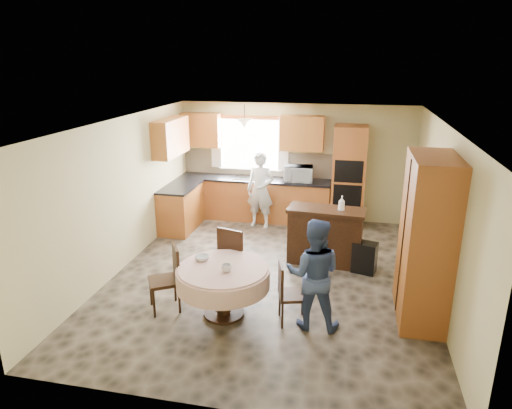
{
  "coord_description": "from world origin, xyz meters",
  "views": [
    {
      "loc": [
        1.17,
        -6.62,
        3.42
      ],
      "look_at": [
        -0.29,
        0.3,
        1.12
      ],
      "focal_mm": 32.0,
      "sensor_mm": 36.0,
      "label": 1
    }
  ],
  "objects_px": {
    "person_dining": "(314,274)",
    "chair_back": "(234,255)",
    "sideboard": "(325,238)",
    "person_sink": "(260,190)",
    "oven_tower": "(348,177)",
    "chair_right": "(288,290)",
    "chair_left": "(169,275)",
    "dining_table": "(223,278)",
    "cupboard": "(427,240)"
  },
  "relations": [
    {
      "from": "chair_back",
      "to": "person_dining",
      "type": "bearing_deg",
      "value": 164.64
    },
    {
      "from": "cupboard",
      "to": "person_dining",
      "type": "bearing_deg",
      "value": -159.15
    },
    {
      "from": "oven_tower",
      "to": "chair_back",
      "type": "bearing_deg",
      "value": -116.6
    },
    {
      "from": "chair_left",
      "to": "chair_back",
      "type": "xyz_separation_m",
      "value": [
        0.75,
        0.73,
        0.05
      ]
    },
    {
      "from": "dining_table",
      "to": "sideboard",
      "type": "bearing_deg",
      "value": 58.05
    },
    {
      "from": "cupboard",
      "to": "chair_left",
      "type": "height_order",
      "value": "cupboard"
    },
    {
      "from": "sideboard",
      "to": "person_sink",
      "type": "bearing_deg",
      "value": 138.13
    },
    {
      "from": "sideboard",
      "to": "chair_right",
      "type": "xyz_separation_m",
      "value": [
        -0.36,
        -1.99,
        0.01
      ]
    },
    {
      "from": "cupboard",
      "to": "chair_back",
      "type": "xyz_separation_m",
      "value": [
        -2.68,
        0.21,
        -0.56
      ]
    },
    {
      "from": "oven_tower",
      "to": "person_dining",
      "type": "bearing_deg",
      "value": -95.04
    },
    {
      "from": "dining_table",
      "to": "chair_left",
      "type": "distance_m",
      "value": 0.79
    },
    {
      "from": "person_sink",
      "to": "person_dining",
      "type": "distance_m",
      "value": 3.82
    },
    {
      "from": "chair_back",
      "to": "sideboard",
      "type": "bearing_deg",
      "value": -120.07
    },
    {
      "from": "person_sink",
      "to": "chair_left",
      "type": "bearing_deg",
      "value": -92.34
    },
    {
      "from": "person_dining",
      "to": "chair_right",
      "type": "bearing_deg",
      "value": -4.14
    },
    {
      "from": "chair_left",
      "to": "chair_right",
      "type": "relative_size",
      "value": 1.1
    },
    {
      "from": "sideboard",
      "to": "person_sink",
      "type": "height_order",
      "value": "person_sink"
    },
    {
      "from": "sideboard",
      "to": "chair_right",
      "type": "height_order",
      "value": "sideboard"
    },
    {
      "from": "person_sink",
      "to": "person_dining",
      "type": "height_order",
      "value": "person_sink"
    },
    {
      "from": "oven_tower",
      "to": "chair_back",
      "type": "height_order",
      "value": "oven_tower"
    },
    {
      "from": "cupboard",
      "to": "chair_right",
      "type": "xyz_separation_m",
      "value": [
        -1.75,
        -0.52,
        -0.65
      ]
    },
    {
      "from": "cupboard",
      "to": "chair_right",
      "type": "relative_size",
      "value": 2.64
    },
    {
      "from": "sideboard",
      "to": "chair_left",
      "type": "distance_m",
      "value": 2.85
    },
    {
      "from": "chair_left",
      "to": "dining_table",
      "type": "bearing_deg",
      "value": 57.67
    },
    {
      "from": "dining_table",
      "to": "chair_left",
      "type": "relative_size",
      "value": 1.36
    },
    {
      "from": "chair_right",
      "to": "person_sink",
      "type": "distance_m",
      "value": 3.7
    },
    {
      "from": "cupboard",
      "to": "person_dining",
      "type": "distance_m",
      "value": 1.56
    },
    {
      "from": "chair_back",
      "to": "person_dining",
      "type": "xyz_separation_m",
      "value": [
        1.26,
        -0.75,
        0.19
      ]
    },
    {
      "from": "oven_tower",
      "to": "dining_table",
      "type": "bearing_deg",
      "value": -111.65
    },
    {
      "from": "chair_right",
      "to": "person_sink",
      "type": "relative_size",
      "value": 0.54
    },
    {
      "from": "chair_left",
      "to": "chair_back",
      "type": "bearing_deg",
      "value": 102.83
    },
    {
      "from": "cupboard",
      "to": "oven_tower",
      "type": "bearing_deg",
      "value": 107.35
    },
    {
      "from": "cupboard",
      "to": "chair_back",
      "type": "distance_m",
      "value": 2.74
    },
    {
      "from": "cupboard",
      "to": "person_dining",
      "type": "height_order",
      "value": "cupboard"
    },
    {
      "from": "dining_table",
      "to": "person_dining",
      "type": "bearing_deg",
      "value": -0.59
    },
    {
      "from": "cupboard",
      "to": "sideboard",
      "type": "bearing_deg",
      "value": 133.34
    },
    {
      "from": "cupboard",
      "to": "person_sink",
      "type": "relative_size",
      "value": 1.42
    },
    {
      "from": "sideboard",
      "to": "person_dining",
      "type": "relative_size",
      "value": 0.86
    },
    {
      "from": "cupboard",
      "to": "chair_back",
      "type": "height_order",
      "value": "cupboard"
    },
    {
      "from": "oven_tower",
      "to": "person_dining",
      "type": "relative_size",
      "value": 1.41
    },
    {
      "from": "sideboard",
      "to": "person_sink",
      "type": "distance_m",
      "value": 2.13
    },
    {
      "from": "cupboard",
      "to": "person_sink",
      "type": "height_order",
      "value": "cupboard"
    },
    {
      "from": "person_sink",
      "to": "person_dining",
      "type": "xyz_separation_m",
      "value": [
        1.42,
        -3.54,
        -0.04
      ]
    },
    {
      "from": "chair_back",
      "to": "chair_right",
      "type": "distance_m",
      "value": 1.19
    },
    {
      "from": "person_dining",
      "to": "chair_back",
      "type": "bearing_deg",
      "value": -31.59
    },
    {
      "from": "oven_tower",
      "to": "chair_right",
      "type": "xyz_separation_m",
      "value": [
        -0.68,
        -3.94,
        -0.59
      ]
    },
    {
      "from": "oven_tower",
      "to": "chair_back",
      "type": "xyz_separation_m",
      "value": [
        -1.61,
        -3.21,
        -0.49
      ]
    },
    {
      "from": "chair_back",
      "to": "person_sink",
      "type": "distance_m",
      "value": 2.8
    },
    {
      "from": "cupboard",
      "to": "person_sink",
      "type": "xyz_separation_m",
      "value": [
        -2.84,
        3.0,
        -0.33
      ]
    },
    {
      "from": "chair_left",
      "to": "chair_right",
      "type": "xyz_separation_m",
      "value": [
        1.68,
        -0.01,
        -0.05
      ]
    }
  ]
}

